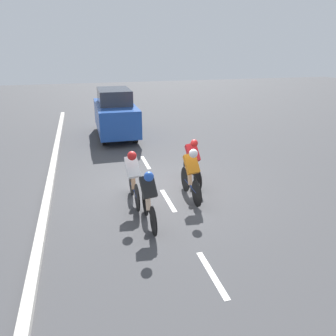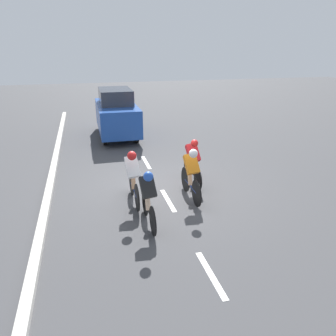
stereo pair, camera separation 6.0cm
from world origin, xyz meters
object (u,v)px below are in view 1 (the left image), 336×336
(cyclist_white, at_px, (133,175))
(support_car, at_px, (115,113))
(cyclist_red, at_px, (192,160))
(cyclist_black, at_px, (149,196))
(cyclist_orange, at_px, (191,172))

(cyclist_white, distance_m, support_car, 7.08)
(cyclist_red, bearing_deg, cyclist_black, 49.56)
(cyclist_orange, bearing_deg, cyclist_white, -4.98)
(cyclist_orange, bearing_deg, cyclist_red, -110.76)
(cyclist_orange, bearing_deg, cyclist_black, 38.32)
(cyclist_white, xyz_separation_m, support_car, (-0.33, -7.07, 0.26))
(cyclist_red, bearing_deg, support_car, -75.75)
(cyclist_orange, relative_size, cyclist_white, 1.01)
(cyclist_red, relative_size, cyclist_orange, 0.98)
(cyclist_black, height_order, cyclist_white, cyclist_white)
(cyclist_orange, bearing_deg, support_car, -80.39)
(cyclist_black, bearing_deg, cyclist_white, -82.80)
(cyclist_red, height_order, cyclist_white, cyclist_white)
(cyclist_red, distance_m, cyclist_orange, 1.03)
(cyclist_red, xyz_separation_m, cyclist_orange, (0.37, 0.96, 0.01))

